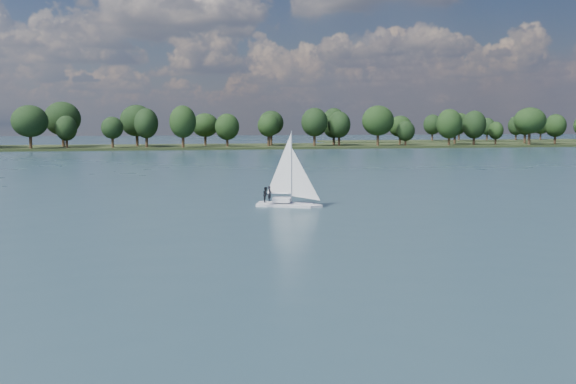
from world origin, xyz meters
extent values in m
plane|color=#233342|center=(0.00, 100.00, 0.00)|extent=(700.00, 700.00, 0.00)
cube|color=black|center=(0.00, 212.00, 0.00)|extent=(660.00, 40.00, 1.50)
cube|color=black|center=(160.00, 260.00, 0.00)|extent=(220.00, 30.00, 1.40)
cube|color=silver|center=(-11.32, 48.57, 0.00)|extent=(6.22, 4.07, 0.71)
cube|color=silver|center=(-11.32, 48.57, 0.71)|extent=(2.07, 1.72, 0.45)
cylinder|color=#ACADB3|center=(-11.32, 48.57, 4.06)|extent=(0.11, 0.11, 7.14)
imported|color=black|center=(-12.93, 49.00, 1.32)|extent=(0.57, 0.66, 1.54)
imported|color=black|center=(-13.46, 48.20, 1.32)|extent=(0.72, 0.85, 1.54)
camera|label=1|loc=(-24.27, -14.14, 8.31)|focal=40.00mm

